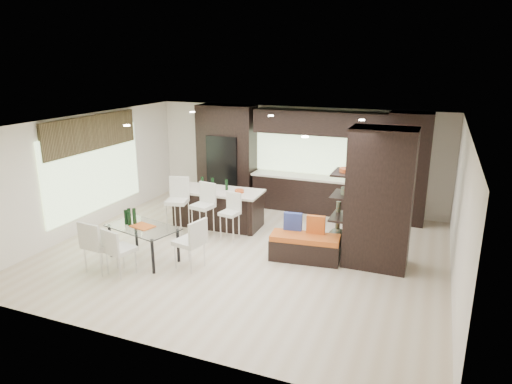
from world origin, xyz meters
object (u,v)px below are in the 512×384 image
at_px(stool_right, 230,222).
at_px(dining_table, 144,243).
at_px(floor_vase, 337,228).
at_px(chair_far, 100,247).
at_px(chair_near, 121,253).
at_px(stool_mid, 203,216).
at_px(kitchen_island, 218,208).
at_px(bench, 305,248).
at_px(stool_left, 178,211).
at_px(chair_end, 189,245).

xyz_separation_m(stool_right, dining_table, (-1.17, -1.57, -0.08)).
height_order(floor_vase, chair_far, floor_vase).
height_order(stool_right, chair_near, stool_right).
relative_size(stool_mid, chair_near, 1.16).
bearing_deg(kitchen_island, bench, -27.11).
distance_m(stool_left, dining_table, 1.55).
relative_size(stool_right, chair_far, 0.91).
distance_m(dining_table, chair_far, 0.88).
xyz_separation_m(stool_right, chair_far, (-1.62, -2.31, 0.04)).
bearing_deg(chair_far, dining_table, 64.17).
relative_size(kitchen_island, dining_table, 1.48).
bearing_deg(kitchen_island, stool_left, -131.88).
height_order(stool_left, stool_mid, stool_left).
height_order(stool_right, dining_table, stool_right).
distance_m(stool_right, bench, 1.90).
xyz_separation_m(stool_mid, dining_table, (-0.51, -1.54, -0.15)).
bearing_deg(chair_near, floor_vase, 48.36).
distance_m(stool_left, chair_near, 2.25).
bearing_deg(stool_right, chair_end, -84.68).
distance_m(kitchen_island, dining_table, 2.38).
bearing_deg(floor_vase, chair_end, -145.62).
height_order(kitchen_island, bench, kitchen_island).
relative_size(dining_table, chair_near, 1.68).
bearing_deg(floor_vase, bench, -134.35).
xyz_separation_m(stool_mid, chair_near, (-0.51, -2.26, -0.07)).
height_order(chair_near, chair_end, chair_end).
xyz_separation_m(dining_table, chair_far, (-0.45, -0.74, 0.13)).
distance_m(dining_table, chair_end, 1.06).
relative_size(floor_vase, chair_far, 1.20).
height_order(stool_right, chair_far, chair_far).
relative_size(stool_mid, chair_end, 1.07).
bearing_deg(bench, stool_mid, 164.70).
bearing_deg(chair_end, stool_mid, 30.73).
distance_m(stool_left, stool_mid, 0.65).
bearing_deg(bench, chair_far, -157.82).
distance_m(kitchen_island, chair_far, 3.21).
bearing_deg(dining_table, bench, 35.83).
bearing_deg(stool_mid, dining_table, -98.32).
xyz_separation_m(stool_right, bench, (1.84, -0.41, -0.17)).
distance_m(stool_left, bench, 3.18).
bearing_deg(floor_vase, kitchen_island, 168.48).
xyz_separation_m(bench, floor_vase, (0.53, 0.54, 0.30)).
xyz_separation_m(stool_left, chair_near, (0.14, -2.25, -0.09)).
relative_size(chair_near, chair_far, 0.90).
distance_m(stool_mid, bench, 2.54).
height_order(stool_mid, chair_near, stool_mid).
bearing_deg(stool_left, kitchen_island, 37.13).
relative_size(stool_left, chair_near, 1.22).
distance_m(stool_mid, floor_vase, 3.03).
distance_m(floor_vase, chair_near, 4.29).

